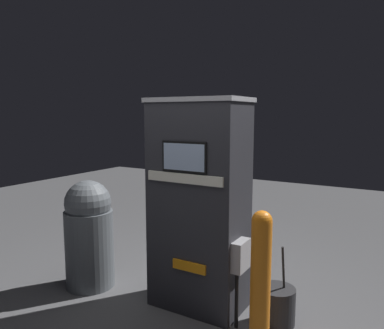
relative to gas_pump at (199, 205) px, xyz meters
The scene contains 5 objects.
ground_plane 1.00m from the gas_pump, 90.76° to the right, with size 14.00×14.00×0.00m, color #4C4C4F.
gas_pump is the anchor object (origin of this frame).
safety_bollard 0.94m from the gas_pump, 28.90° to the right, with size 0.15×0.15×1.11m.
trash_bin 1.27m from the gas_pump, 168.97° to the right, with size 0.50×0.50×1.12m.
squeegee_bucket 1.09m from the gas_pump, ahead, with size 0.31×0.31×0.70m.
Camera 1 is at (1.65, -2.65, 1.79)m, focal length 35.00 mm.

